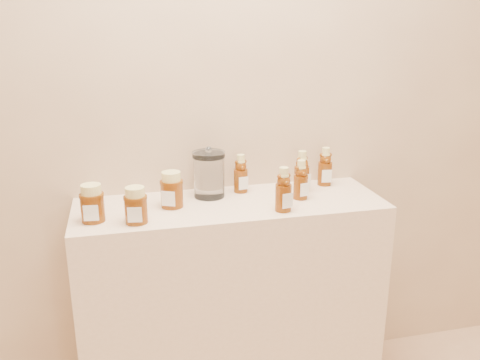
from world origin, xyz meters
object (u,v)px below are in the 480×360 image
object	(u,v)px
honey_jar_left	(92,203)
glass_canister	(209,172)
bear_bottle_back_left	(241,171)
display_table	(231,305)
bear_bottle_front_left	(284,187)

from	to	relation	value
honey_jar_left	glass_canister	xyz separation A→B (m)	(0.44, 0.16, 0.03)
bear_bottle_back_left	display_table	bearing A→B (deg)	-129.12
bear_bottle_front_left	honey_jar_left	distance (m)	0.69
glass_canister	bear_bottle_front_left	bearing A→B (deg)	-43.08
bear_bottle_front_left	bear_bottle_back_left	bearing A→B (deg)	98.97
bear_bottle_front_left	display_table	bearing A→B (deg)	129.88
bear_bottle_back_left	bear_bottle_front_left	bearing A→B (deg)	-77.29
honey_jar_left	display_table	bearing A→B (deg)	14.05
bear_bottle_front_left	glass_canister	bearing A→B (deg)	123.67
bear_bottle_front_left	glass_canister	world-z (taller)	glass_canister
display_table	bear_bottle_back_left	size ratio (longest dim) A/B	6.71
display_table	glass_canister	xyz separation A→B (m)	(-0.07, 0.09, 0.55)
glass_canister	bear_bottle_back_left	bearing A→B (deg)	10.97
display_table	bear_bottle_front_left	world-z (taller)	bear_bottle_front_left
display_table	bear_bottle_front_left	bearing A→B (deg)	-36.87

